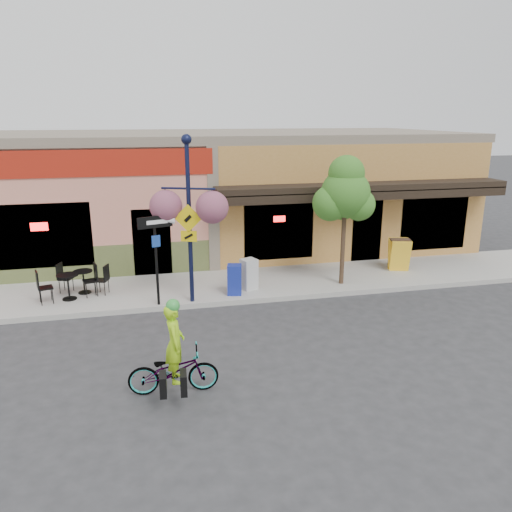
{
  "coord_description": "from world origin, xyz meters",
  "views": [
    {
      "loc": [
        -3.17,
        -12.38,
        5.16
      ],
      "look_at": [
        -0.25,
        0.5,
        1.4
      ],
      "focal_mm": 35.0,
      "sensor_mm": 36.0,
      "label": 1
    }
  ],
  "objects_px": {
    "building": "(224,189)",
    "lamp_post": "(189,221)",
    "newspaper_box_grey": "(249,274)",
    "newspaper_box_blue": "(234,280)",
    "cyclist_rider": "(175,355)",
    "bicycle": "(173,371)",
    "one_way_sign": "(156,261)",
    "street_tree": "(344,221)"
  },
  "relations": [
    {
      "from": "building",
      "to": "lamp_post",
      "type": "bearing_deg",
      "value": -106.6
    },
    {
      "from": "newspaper_box_grey",
      "to": "newspaper_box_blue",
      "type": "bearing_deg",
      "value": -165.53
    },
    {
      "from": "cyclist_rider",
      "to": "newspaper_box_grey",
      "type": "distance_m",
      "value": 5.65
    },
    {
      "from": "bicycle",
      "to": "newspaper_box_grey",
      "type": "distance_m",
      "value": 5.67
    },
    {
      "from": "building",
      "to": "bicycle",
      "type": "height_order",
      "value": "building"
    },
    {
      "from": "cyclist_rider",
      "to": "one_way_sign",
      "type": "height_order",
      "value": "one_way_sign"
    },
    {
      "from": "building",
      "to": "street_tree",
      "type": "distance_m",
      "value": 6.8
    },
    {
      "from": "bicycle",
      "to": "street_tree",
      "type": "height_order",
      "value": "street_tree"
    },
    {
      "from": "building",
      "to": "cyclist_rider",
      "type": "height_order",
      "value": "building"
    },
    {
      "from": "building",
      "to": "lamp_post",
      "type": "height_order",
      "value": "lamp_post"
    },
    {
      "from": "newspaper_box_grey",
      "to": "street_tree",
      "type": "xyz_separation_m",
      "value": [
        2.87,
        -0.15,
        1.51
      ]
    },
    {
      "from": "lamp_post",
      "to": "one_way_sign",
      "type": "distance_m",
      "value": 1.39
    },
    {
      "from": "newspaper_box_blue",
      "to": "street_tree",
      "type": "bearing_deg",
      "value": 16.43
    },
    {
      "from": "lamp_post",
      "to": "building",
      "type": "bearing_deg",
      "value": 93.61
    },
    {
      "from": "one_way_sign",
      "to": "street_tree",
      "type": "distance_m",
      "value": 5.62
    },
    {
      "from": "building",
      "to": "bicycle",
      "type": "distance_m",
      "value": 11.69
    },
    {
      "from": "cyclist_rider",
      "to": "lamp_post",
      "type": "distance_m",
      "value": 4.77
    },
    {
      "from": "building",
      "to": "bicycle",
      "type": "bearing_deg",
      "value": -104.13
    },
    {
      "from": "newspaper_box_blue",
      "to": "one_way_sign",
      "type": "bearing_deg",
      "value": -158.44
    },
    {
      "from": "building",
      "to": "bicycle",
      "type": "xyz_separation_m",
      "value": [
        -2.82,
        -11.2,
        -1.8
      ]
    },
    {
      "from": "building",
      "to": "cyclist_rider",
      "type": "distance_m",
      "value": 11.63
    },
    {
      "from": "lamp_post",
      "to": "one_way_sign",
      "type": "height_order",
      "value": "lamp_post"
    },
    {
      "from": "building",
      "to": "street_tree",
      "type": "relative_size",
      "value": 4.62
    },
    {
      "from": "building",
      "to": "cyclist_rider",
      "type": "xyz_separation_m",
      "value": [
        -2.77,
        -11.2,
        -1.48
      ]
    },
    {
      "from": "newspaper_box_blue",
      "to": "newspaper_box_grey",
      "type": "relative_size",
      "value": 0.97
    },
    {
      "from": "bicycle",
      "to": "lamp_post",
      "type": "xyz_separation_m",
      "value": [
        0.8,
        4.41,
        1.97
      ]
    },
    {
      "from": "bicycle",
      "to": "one_way_sign",
      "type": "relative_size",
      "value": 0.7
    },
    {
      "from": "one_way_sign",
      "to": "street_tree",
      "type": "bearing_deg",
      "value": -11.31
    },
    {
      "from": "newspaper_box_blue",
      "to": "cyclist_rider",
      "type": "bearing_deg",
      "value": -100.43
    },
    {
      "from": "bicycle",
      "to": "cyclist_rider",
      "type": "relative_size",
      "value": 1.11
    },
    {
      "from": "building",
      "to": "cyclist_rider",
      "type": "bearing_deg",
      "value": -103.89
    },
    {
      "from": "newspaper_box_grey",
      "to": "street_tree",
      "type": "distance_m",
      "value": 3.25
    },
    {
      "from": "cyclist_rider",
      "to": "one_way_sign",
      "type": "distance_m",
      "value": 4.4
    },
    {
      "from": "newspaper_box_blue",
      "to": "street_tree",
      "type": "distance_m",
      "value": 3.71
    },
    {
      "from": "bicycle",
      "to": "newspaper_box_blue",
      "type": "distance_m",
      "value": 5.12
    },
    {
      "from": "lamp_post",
      "to": "newspaper_box_grey",
      "type": "xyz_separation_m",
      "value": [
        1.75,
        0.65,
        -1.81
      ]
    },
    {
      "from": "lamp_post",
      "to": "newspaper_box_blue",
      "type": "xyz_separation_m",
      "value": [
        1.25,
        0.28,
        -1.83
      ]
    },
    {
      "from": "building",
      "to": "newspaper_box_grey",
      "type": "relative_size",
      "value": 19.93
    },
    {
      "from": "bicycle",
      "to": "one_way_sign",
      "type": "distance_m",
      "value": 4.45
    },
    {
      "from": "building",
      "to": "bicycle",
      "type": "relative_size",
      "value": 10.61
    },
    {
      "from": "cyclist_rider",
      "to": "one_way_sign",
      "type": "relative_size",
      "value": 0.63
    },
    {
      "from": "bicycle",
      "to": "lamp_post",
      "type": "bearing_deg",
      "value": -7.01
    }
  ]
}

